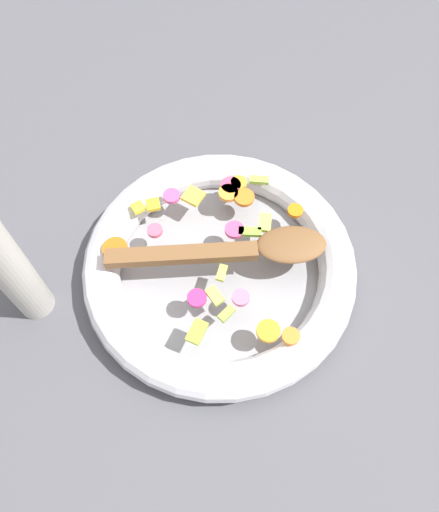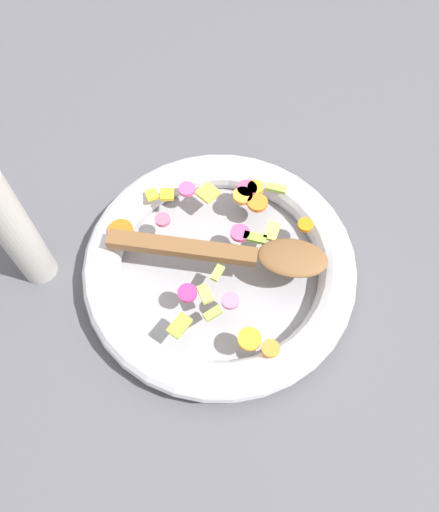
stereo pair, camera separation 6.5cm
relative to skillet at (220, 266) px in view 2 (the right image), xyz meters
The scene contains 5 objects.
ground_plane 0.02m from the skillet, ahead, with size 4.00×4.00×0.00m, color #4C4C51.
skillet is the anchor object (origin of this frame).
chopped_vegetables 0.04m from the skillet, 88.00° to the left, with size 0.28×0.26×0.01m.
wooden_spoon 0.05m from the skillet, ahead, with size 0.29×0.06×0.01m.
pepper_mill 0.26m from the skillet, behind, with size 0.05×0.05×0.24m.
Camera 2 is at (0.03, -0.31, 0.62)m, focal length 35.00 mm.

